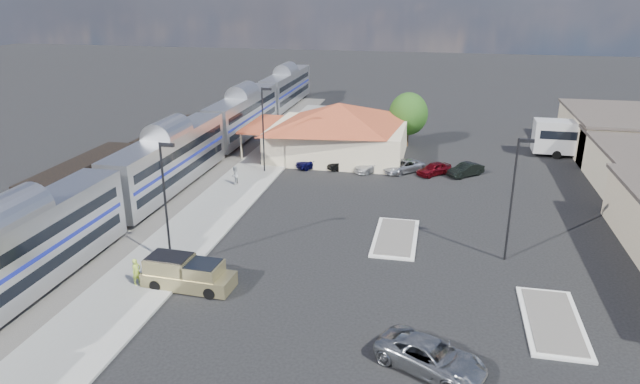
% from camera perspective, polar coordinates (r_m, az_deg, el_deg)
% --- Properties ---
extents(ground, '(280.00, 280.00, 0.00)m').
position_cam_1_polar(ground, '(43.62, 2.07, -5.29)').
color(ground, black).
rests_on(ground, ground).
extents(railbed, '(16.00, 100.00, 0.12)m').
position_cam_1_polar(railbed, '(57.53, -17.52, 0.16)').
color(railbed, '#4C4944').
rests_on(railbed, ground).
extents(platform, '(5.50, 92.00, 0.18)m').
position_cam_1_polar(platform, '(52.03, -9.88, -1.22)').
color(platform, gray).
rests_on(platform, ground).
extents(passenger_train, '(3.00, 104.00, 5.55)m').
position_cam_1_polar(passenger_train, '(55.93, -14.75, 2.91)').
color(passenger_train, silver).
rests_on(passenger_train, ground).
extents(freight_cars, '(2.80, 46.00, 4.00)m').
position_cam_1_polar(freight_cars, '(54.97, -22.65, 0.68)').
color(freight_cars, black).
rests_on(freight_cars, ground).
extents(station_depot, '(18.35, 12.24, 6.20)m').
position_cam_1_polar(station_depot, '(65.76, 1.83, 6.28)').
color(station_depot, beige).
rests_on(station_depot, ground).
extents(traffic_island_south, '(3.30, 7.50, 0.21)m').
position_cam_1_polar(traffic_island_south, '(44.96, 7.56, -4.52)').
color(traffic_island_south, silver).
rests_on(traffic_island_south, ground).
extents(traffic_island_north, '(3.30, 7.50, 0.21)m').
position_cam_1_polar(traffic_island_north, '(36.73, 22.23, -11.87)').
color(traffic_island_north, silver).
rests_on(traffic_island_north, ground).
extents(lamp_plat_s, '(1.08, 0.25, 9.00)m').
position_cam_1_polar(lamp_plat_s, '(39.59, -15.15, -0.32)').
color(lamp_plat_s, black).
rests_on(lamp_plat_s, ground).
extents(lamp_plat_n, '(1.08, 0.25, 9.00)m').
position_cam_1_polar(lamp_plat_n, '(59.17, -5.64, 6.86)').
color(lamp_plat_n, black).
rests_on(lamp_plat_n, ground).
extents(lamp_lot, '(1.08, 0.25, 9.00)m').
position_cam_1_polar(lamp_lot, '(41.46, 18.85, 0.21)').
color(lamp_lot, black).
rests_on(lamp_lot, ground).
extents(tree_depot, '(4.71, 4.71, 6.63)m').
position_cam_1_polar(tree_depot, '(70.54, 8.83, 7.73)').
color(tree_depot, '#382314').
rests_on(tree_depot, ground).
extents(pickup_truck, '(6.02, 2.47, 2.04)m').
position_cam_1_polar(pickup_truck, '(38.25, -13.00, -8.01)').
color(pickup_truck, '#968B5C').
rests_on(pickup_truck, ground).
extents(suv, '(6.35, 4.98, 1.60)m').
position_cam_1_polar(suv, '(30.66, 11.04, -15.85)').
color(suv, gray).
rests_on(suv, ground).
extents(coach_bus, '(12.97, 3.00, 4.15)m').
position_cam_1_polar(coach_bus, '(72.07, 25.66, 4.92)').
color(coach_bus, silver).
rests_on(coach_bus, ground).
extents(person_a, '(0.66, 0.77, 1.79)m').
position_cam_1_polar(person_a, '(39.24, -17.88, -7.59)').
color(person_a, '#B1D342').
rests_on(person_a, platform).
extents(person_b, '(0.80, 0.98, 1.86)m').
position_cam_1_polar(person_b, '(56.50, -8.54, 1.66)').
color(person_b, silver).
rests_on(person_b, platform).
extents(parked_car_a, '(4.35, 4.10, 1.45)m').
position_cam_1_polar(parked_car_a, '(61.93, -0.57, 3.13)').
color(parked_car_a, '#0C0C3F').
rests_on(parked_car_a, ground).
extents(parked_car_b, '(3.97, 3.84, 1.35)m').
position_cam_1_polar(parked_car_b, '(61.64, 2.40, 2.98)').
color(parked_car_b, black).
rests_on(parked_car_b, ground).
extents(parked_car_c, '(4.52, 4.58, 1.33)m').
position_cam_1_polar(parked_car_c, '(60.93, 5.32, 2.70)').
color(parked_car_c, silver).
rests_on(parked_car_c, ground).
extents(parked_car_d, '(4.99, 4.85, 1.32)m').
position_cam_1_polar(parked_car_d, '(60.96, 8.35, 2.58)').
color(parked_car_d, '#919499').
rests_on(parked_car_d, ground).
extents(parked_car_e, '(3.90, 3.89, 1.34)m').
position_cam_1_polar(parked_car_e, '(60.58, 11.34, 2.29)').
color(parked_car_e, maroon).
rests_on(parked_car_e, ground).
extents(parked_car_f, '(3.96, 3.84, 1.35)m').
position_cam_1_polar(parked_car_f, '(60.94, 14.36, 2.17)').
color(parked_car_f, black).
rests_on(parked_car_f, ground).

